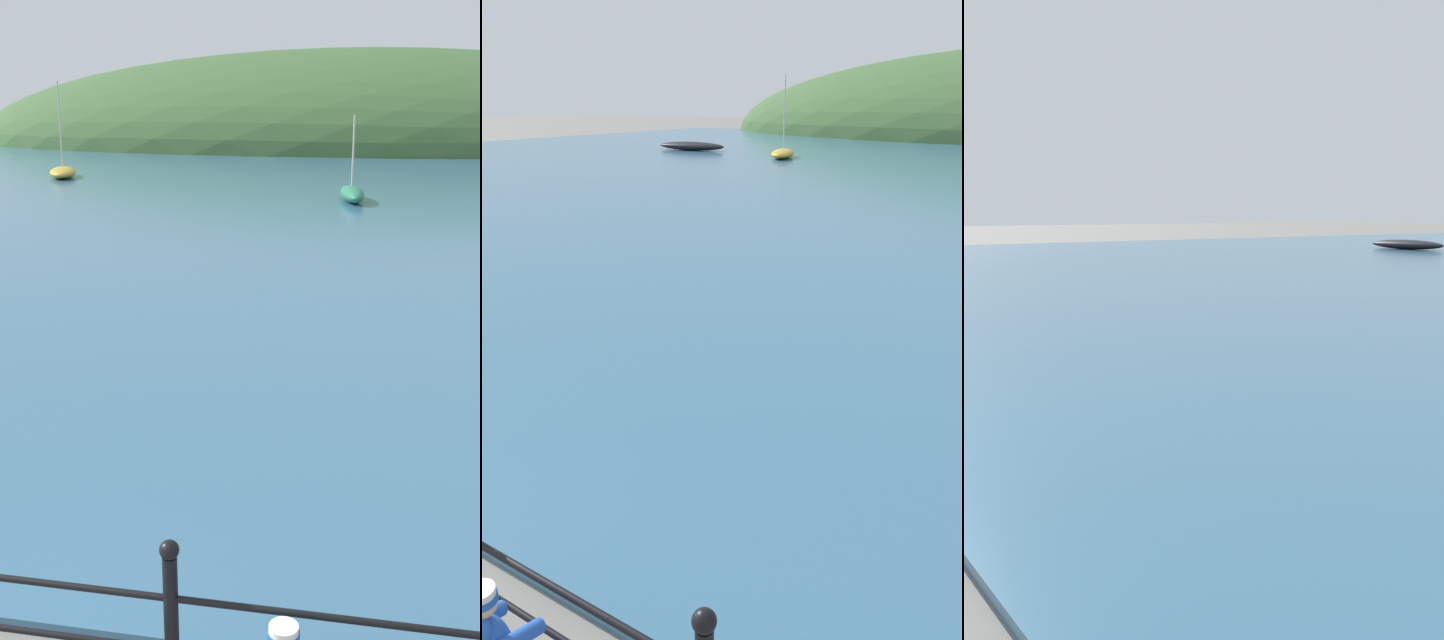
% 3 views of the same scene
% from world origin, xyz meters
% --- Properties ---
extents(boat_mid_harbor, '(5.01, 1.86, 0.55)m').
position_xyz_m(boat_mid_harbor, '(-20.78, 34.72, 0.37)').
color(boat_mid_harbor, black).
rests_on(boat_mid_harbor, water).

